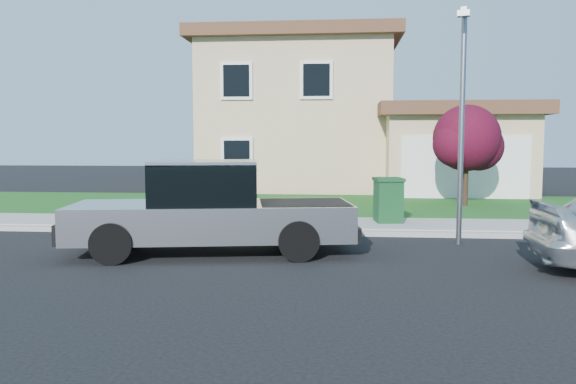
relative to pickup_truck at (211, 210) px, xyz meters
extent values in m
plane|color=black|center=(0.53, -0.58, -0.84)|extent=(80.00, 80.00, 0.00)
cube|color=gray|center=(1.53, 2.32, -0.78)|extent=(40.00, 0.20, 0.12)
cube|color=gray|center=(1.53, 3.42, -0.76)|extent=(40.00, 2.00, 0.15)
cube|color=#154C18|center=(1.53, 7.92, -0.79)|extent=(40.00, 7.00, 0.10)
cube|color=tan|center=(0.53, 16.42, 2.36)|extent=(8.00, 9.00, 6.40)
cube|color=tan|center=(7.03, 13.42, 0.76)|extent=(5.50, 6.00, 3.20)
cube|color=white|center=(7.03, 10.40, 0.41)|extent=(4.60, 0.12, 2.30)
cube|color=#4C2D1E|center=(0.53, 16.42, 5.76)|extent=(8.80, 9.80, 0.50)
cube|color=#4C2D1E|center=(7.03, 13.42, 2.56)|extent=(6.20, 6.80, 0.50)
cube|color=white|center=(-1.67, 11.87, 3.76)|extent=(1.30, 0.10, 1.50)
cube|color=white|center=(1.53, 11.87, 3.76)|extent=(1.30, 0.10, 1.50)
cube|color=black|center=(-1.67, 11.87, 0.76)|extent=(1.30, 0.10, 1.50)
cylinder|color=black|center=(-1.53, -1.13, -0.47)|extent=(0.78, 0.40, 0.75)
cylinder|color=black|center=(-1.82, 0.56, -0.47)|extent=(0.78, 0.40, 0.75)
cylinder|color=black|center=(1.73, -0.58, -0.47)|extent=(0.78, 0.40, 0.75)
cylinder|color=black|center=(1.45, 1.11, -0.47)|extent=(0.78, 0.40, 0.75)
cube|color=#A9AAB0|center=(0.03, 0.00, -0.20)|extent=(5.55, 2.72, 0.67)
cube|color=black|center=(-0.11, -0.02, 0.51)|extent=(2.22, 2.03, 0.79)
cube|color=#A9AAB0|center=(-0.11, -0.02, 0.92)|extent=(2.22, 2.03, 0.07)
cube|color=black|center=(1.77, 0.30, 0.12)|extent=(1.92, 1.84, 0.06)
cube|color=black|center=(-2.62, -0.44, -0.33)|extent=(0.40, 1.76, 0.37)
cube|color=black|center=(2.67, 0.45, -0.37)|extent=(0.40, 1.76, 0.23)
cube|color=black|center=(-1.02, 0.85, 0.42)|extent=(0.14, 0.22, 0.17)
imported|color=#DF8A7A|center=(-0.73, 1.23, -0.07)|extent=(0.66, 0.56, 1.55)
cylinder|color=#DABA8C|center=(-0.73, 1.23, 0.73)|extent=(0.41, 0.41, 0.04)
cylinder|color=#DABA8C|center=(-0.73, 1.23, 0.79)|extent=(0.21, 0.21, 0.14)
cylinder|color=black|center=(6.52, 8.00, 0.01)|extent=(0.19, 0.19, 1.49)
sphere|color=#460F1F|center=(6.52, 8.00, 1.45)|extent=(2.14, 2.14, 2.14)
sphere|color=#460F1F|center=(6.99, 8.28, 1.17)|extent=(1.58, 1.58, 1.58)
sphere|color=#460F1F|center=(6.15, 7.72, 1.26)|extent=(1.49, 1.49, 1.49)
cube|color=#103D1C|center=(3.69, 3.63, -0.17)|extent=(0.72, 0.80, 1.03)
cube|color=#103D1C|center=(3.69, 3.63, 0.38)|extent=(0.79, 0.87, 0.08)
cylinder|color=slate|center=(4.98, 1.43, 1.53)|extent=(0.11, 0.11, 4.74)
cube|color=slate|center=(4.92, 1.20, 3.90)|extent=(0.24, 0.53, 0.11)
cube|color=slate|center=(4.86, 0.97, 3.83)|extent=(0.27, 0.22, 0.11)
camera|label=1|loc=(2.46, -10.56, 1.31)|focal=35.00mm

